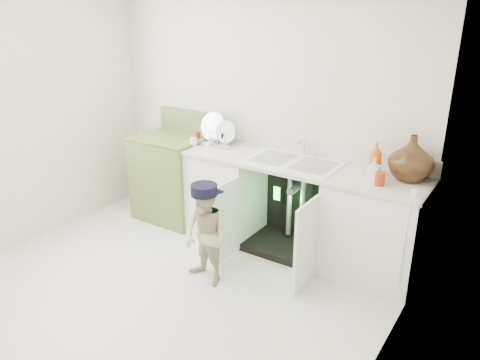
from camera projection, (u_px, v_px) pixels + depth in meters
name	position (u px, v px, depth m)	size (l,w,h in m)	color
ground	(165.00, 290.00, 3.95)	(3.50, 3.50, 0.00)	beige
room_shell	(156.00, 149.00, 3.50)	(6.00, 5.50, 1.26)	beige
counter_run	(296.00, 204.00, 4.42)	(2.44, 1.02, 1.28)	white
avocado_stove	(174.00, 176.00, 5.16)	(0.75, 0.65, 1.16)	olive
repair_worker	(206.00, 234.00, 3.92)	(0.65, 0.76, 0.89)	#BFB589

